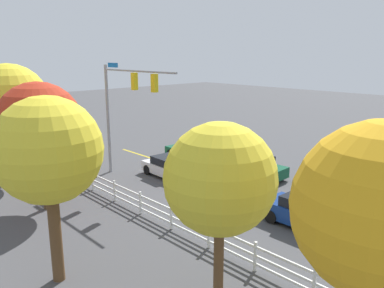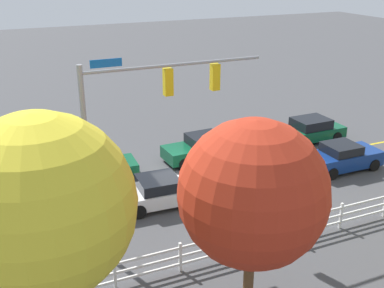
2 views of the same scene
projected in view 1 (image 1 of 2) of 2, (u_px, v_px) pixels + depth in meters
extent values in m
plane|color=#444447|center=(209.00, 177.00, 24.99)|extent=(120.00, 120.00, 0.00)
cube|color=gold|center=(259.00, 192.00, 22.14)|extent=(28.00, 0.16, 0.01)
cylinder|color=gray|center=(108.00, 120.00, 25.28)|extent=(0.20, 0.20, 7.08)
cylinder|color=gray|center=(137.00, 71.00, 22.09)|extent=(6.89, 0.12, 0.12)
cube|color=#0C59B2|center=(113.00, 65.00, 23.82)|extent=(1.10, 0.03, 0.28)
cube|color=gold|center=(134.00, 81.00, 22.45)|extent=(0.32, 0.28, 1.00)
sphere|color=red|center=(136.00, 76.00, 22.47)|extent=(0.17, 0.17, 0.17)
sphere|color=orange|center=(137.00, 81.00, 22.55)|extent=(0.17, 0.17, 0.17)
sphere|color=#148C19|center=(137.00, 87.00, 22.62)|extent=(0.17, 0.17, 0.17)
cube|color=gold|center=(154.00, 83.00, 21.10)|extent=(0.32, 0.28, 1.00)
sphere|color=red|center=(156.00, 77.00, 21.13)|extent=(0.17, 0.17, 0.17)
sphere|color=orange|center=(157.00, 83.00, 21.20)|extent=(0.17, 0.17, 0.17)
sphere|color=#148C19|center=(157.00, 89.00, 21.27)|extent=(0.17, 0.17, 0.17)
cube|color=navy|center=(307.00, 215.00, 17.60)|extent=(3.97, 1.78, 0.75)
cube|color=black|center=(304.00, 201.00, 17.61)|extent=(1.68, 1.60, 0.46)
cylinder|color=black|center=(343.00, 225.00, 17.25)|extent=(0.64, 0.22, 0.64)
cylinder|color=black|center=(324.00, 236.00, 16.16)|extent=(0.64, 0.22, 0.64)
cylinder|color=black|center=(291.00, 207.00, 19.17)|extent=(0.64, 0.22, 0.64)
cylinder|color=black|center=(271.00, 217.00, 18.08)|extent=(0.64, 0.22, 0.64)
cube|color=silver|center=(171.00, 169.00, 24.87)|extent=(4.06, 2.04, 0.61)
cube|color=black|center=(169.00, 160.00, 24.90)|extent=(1.82, 1.75, 0.48)
cylinder|color=black|center=(195.00, 174.00, 24.47)|extent=(0.65, 0.25, 0.64)
cylinder|color=black|center=(173.00, 180.00, 23.37)|extent=(0.65, 0.25, 0.64)
cylinder|color=black|center=(169.00, 165.00, 26.48)|extent=(0.65, 0.25, 0.64)
cylinder|color=black|center=(147.00, 170.00, 25.37)|extent=(0.65, 0.25, 0.64)
cube|color=#0C4C2D|center=(254.00, 169.00, 24.84)|extent=(4.18, 1.91, 0.67)
cube|color=black|center=(257.00, 160.00, 24.56)|extent=(1.81, 1.63, 0.53)
cylinder|color=black|center=(229.00, 170.00, 25.28)|extent=(0.65, 0.25, 0.64)
cylinder|color=black|center=(244.00, 165.00, 26.40)|extent=(0.65, 0.25, 0.64)
cylinder|color=black|center=(265.00, 180.00, 23.39)|extent=(0.65, 0.25, 0.64)
cylinder|color=black|center=(280.00, 174.00, 24.50)|extent=(0.65, 0.25, 0.64)
cube|color=#0C4C2D|center=(363.00, 198.00, 19.80)|extent=(4.52, 1.96, 0.63)
cube|color=black|center=(368.00, 188.00, 19.51)|extent=(2.10, 1.72, 0.55)
cylinder|color=black|center=(326.00, 199.00, 20.32)|extent=(0.64, 0.23, 0.64)
cylinder|color=black|center=(341.00, 191.00, 21.50)|extent=(0.64, 0.23, 0.64)
cube|color=#0C4C2D|center=(190.00, 153.00, 28.91)|extent=(4.18, 1.95, 0.58)
cube|color=black|center=(192.00, 146.00, 28.63)|extent=(1.78, 1.64, 0.49)
cylinder|color=black|center=(170.00, 154.00, 29.49)|extent=(0.65, 0.26, 0.64)
cylinder|color=black|center=(187.00, 150.00, 30.49)|extent=(0.65, 0.26, 0.64)
cylinder|color=black|center=(194.00, 161.00, 27.41)|extent=(0.65, 0.26, 0.64)
cylinder|color=black|center=(211.00, 157.00, 28.41)|extent=(0.65, 0.26, 0.64)
cube|color=white|center=(314.00, 284.00, 12.36)|extent=(0.10, 0.10, 1.15)
cube|color=white|center=(255.00, 256.00, 14.04)|extent=(0.10, 0.10, 1.15)
cube|color=white|center=(209.00, 235.00, 15.72)|extent=(0.10, 0.10, 1.15)
cube|color=white|center=(171.00, 217.00, 17.40)|extent=(0.10, 0.10, 1.15)
cube|color=white|center=(141.00, 203.00, 19.08)|extent=(0.10, 0.10, 1.15)
cube|color=white|center=(115.00, 191.00, 20.76)|extent=(0.10, 0.10, 1.15)
cube|color=white|center=(93.00, 180.00, 22.44)|extent=(0.10, 0.10, 1.15)
cube|color=white|center=(74.00, 172.00, 24.12)|extent=(0.10, 0.10, 1.15)
cube|color=white|center=(57.00, 164.00, 25.80)|extent=(0.10, 0.10, 1.15)
cube|color=white|center=(43.00, 157.00, 27.48)|extent=(0.10, 0.10, 1.15)
cube|color=white|center=(155.00, 202.00, 18.15)|extent=(26.00, 0.06, 0.09)
cube|color=white|center=(155.00, 209.00, 18.23)|extent=(26.00, 0.06, 0.09)
cube|color=white|center=(155.00, 216.00, 18.31)|extent=(26.00, 0.06, 0.09)
cylinder|color=brown|center=(56.00, 235.00, 13.25)|extent=(0.41, 0.41, 3.36)
sphere|color=yellow|center=(48.00, 150.00, 12.56)|extent=(3.58, 3.58, 3.58)
cylinder|color=brown|center=(45.00, 183.00, 19.53)|extent=(0.31, 0.31, 2.81)
sphere|color=#B22D19|center=(39.00, 125.00, 18.86)|extent=(4.19, 4.19, 4.19)
cylinder|color=brown|center=(219.00, 260.00, 12.24)|extent=(0.32, 0.32, 2.79)
sphere|color=yellow|center=(220.00, 179.00, 11.62)|extent=(3.47, 3.47, 3.47)
sphere|color=gold|center=(383.00, 210.00, 7.11)|extent=(3.38, 3.38, 3.38)
cylinder|color=brown|center=(16.00, 156.00, 23.71)|extent=(0.43, 0.43, 3.24)
sphere|color=yellow|center=(10.00, 102.00, 22.95)|extent=(4.55, 4.55, 4.55)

